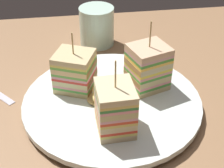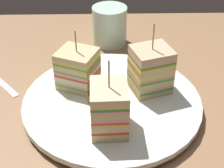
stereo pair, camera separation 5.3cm
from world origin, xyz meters
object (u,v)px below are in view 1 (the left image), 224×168
object	(u,v)px
sandwich_wedge_1	(75,71)
sandwich_wedge_2	(115,108)
drinking_glass	(97,29)
plate	(112,102)
sandwich_wedge_0	(148,67)
chip_pile	(107,96)

from	to	relation	value
sandwich_wedge_1	sandwich_wedge_2	bearing A→B (deg)	-41.93
drinking_glass	plate	bearing A→B (deg)	89.92
sandwich_wedge_0	sandwich_wedge_1	xyz separation A→B (cm)	(12.14, -1.37, -0.54)
sandwich_wedge_0	chip_pile	distance (cm)	8.59
chip_pile	drinking_glass	size ratio (longest dim) A/B	0.93
drinking_glass	chip_pile	bearing A→B (deg)	87.70
plate	sandwich_wedge_2	xyz separation A→B (cm)	(0.57, 6.98, 4.42)
plate	drinking_glass	distance (cm)	22.87
sandwich_wedge_1	sandwich_wedge_2	world-z (taller)	sandwich_wedge_2
sandwich_wedge_1	drinking_glass	xyz separation A→B (cm)	(-5.72, -18.66, -1.55)
chip_pile	sandwich_wedge_2	bearing A→B (deg)	93.20
sandwich_wedge_0	sandwich_wedge_2	size ratio (longest dim) A/B	1.04
plate	drinking_glass	bearing A→B (deg)	-90.08
plate	sandwich_wedge_0	world-z (taller)	sandwich_wedge_0
plate	sandwich_wedge_0	size ratio (longest dim) A/B	2.41
sandwich_wedge_0	sandwich_wedge_2	world-z (taller)	sandwich_wedge_0
sandwich_wedge_1	chip_pile	bearing A→B (deg)	-22.25
drinking_glass	sandwich_wedge_1	bearing A→B (deg)	72.96
plate	chip_pile	size ratio (longest dim) A/B	3.81
plate	chip_pile	xyz separation A→B (cm)	(0.91, 0.77, 1.87)
plate	drinking_glass	size ratio (longest dim) A/B	3.54
sandwich_wedge_1	drinking_glass	distance (cm)	19.57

